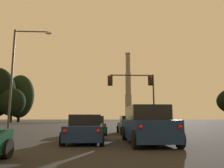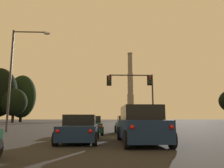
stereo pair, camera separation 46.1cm
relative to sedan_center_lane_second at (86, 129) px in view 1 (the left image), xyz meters
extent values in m
cube|color=navy|center=(0.00, -0.05, -0.14)|extent=(1.82, 4.61, 0.70)
cube|color=black|center=(0.00, 0.18, 0.48)|extent=(1.63, 2.21, 0.55)
cylinder|color=black|center=(-0.87, 1.85, -0.35)|extent=(0.22, 0.64, 0.64)
cylinder|color=black|center=(0.89, 1.84, -0.35)|extent=(0.22, 0.64, 0.64)
cylinder|color=black|center=(-0.89, -1.95, -0.35)|extent=(0.22, 0.64, 0.64)
cylinder|color=black|center=(0.87, -1.96, -0.35)|extent=(0.22, 0.64, 0.64)
sphere|color=red|center=(-0.73, -2.37, 0.01)|extent=(0.17, 0.17, 0.17)
sphere|color=red|center=(0.71, -2.38, 0.01)|extent=(0.17, 0.17, 0.17)
cube|color=navy|center=(3.15, -1.09, 0.02)|extent=(1.95, 4.81, 0.95)
cube|color=black|center=(3.15, -0.97, 0.84)|extent=(1.80, 2.81, 0.70)
cylinder|color=black|center=(2.20, 0.83, -0.29)|extent=(0.22, 0.76, 0.76)
cylinder|color=black|center=(4.08, 0.84, -0.29)|extent=(0.22, 0.76, 0.76)
cylinder|color=black|center=(2.22, -3.02, -0.29)|extent=(0.22, 0.76, 0.76)
cylinder|color=black|center=(4.10, -3.01, -0.29)|extent=(0.22, 0.76, 0.76)
sphere|color=red|center=(2.38, -3.52, 0.23)|extent=(0.17, 0.17, 0.17)
sphere|color=red|center=(3.94, -3.51, 0.23)|extent=(0.17, 0.17, 0.17)
cylinder|color=black|center=(-2.10, -4.96, -0.37)|extent=(0.24, 0.61, 0.60)
cube|color=#0F3823|center=(3.24, 6.11, -0.14)|extent=(1.75, 4.01, 0.72)
cube|color=black|center=(3.24, 5.71, 0.49)|extent=(1.57, 1.91, 0.55)
cylinder|color=black|center=(2.38, 7.73, -0.37)|extent=(0.22, 0.60, 0.60)
cylinder|color=black|center=(4.06, 7.75, -0.37)|extent=(0.22, 0.60, 0.60)
cylinder|color=black|center=(2.41, 4.48, -0.37)|extent=(0.22, 0.60, 0.60)
cylinder|color=black|center=(4.09, 4.50, -0.37)|extent=(0.22, 0.60, 0.60)
sphere|color=red|center=(2.57, 4.09, 0.02)|extent=(0.17, 0.17, 0.17)
sphere|color=red|center=(3.93, 4.10, 0.02)|extent=(0.17, 0.17, 0.17)
cube|color=#0F3823|center=(0.21, 5.98, -0.14)|extent=(2.00, 4.67, 0.70)
cube|color=black|center=(0.20, 6.21, 0.48)|extent=(1.71, 2.27, 0.55)
cylinder|color=black|center=(-0.75, 7.84, -0.35)|extent=(0.25, 0.65, 0.64)
cylinder|color=black|center=(1.01, 7.91, -0.35)|extent=(0.25, 0.65, 0.64)
cylinder|color=black|center=(-0.58, 4.04, -0.35)|extent=(0.25, 0.65, 0.64)
cylinder|color=black|center=(1.17, 4.12, -0.35)|extent=(0.25, 0.65, 0.64)
sphere|color=red|center=(-0.41, 3.63, 0.01)|extent=(0.17, 0.17, 0.17)
sphere|color=red|center=(1.03, 3.69, 0.01)|extent=(0.17, 0.17, 0.17)
cylinder|color=#2D2D30|center=(7.07, 13.28, 2.55)|extent=(0.18, 0.18, 6.43)
cylinder|color=black|center=(7.07, 13.28, -0.62)|extent=(0.40, 0.40, 0.10)
cube|color=#282828|center=(6.78, 13.28, 5.09)|extent=(0.34, 0.34, 1.04)
cube|color=black|center=(6.78, 13.46, 5.09)|extent=(0.58, 0.03, 1.25)
sphere|color=red|center=(6.78, 13.09, 5.42)|extent=(0.22, 0.22, 0.22)
sphere|color=#352604|center=(6.78, 13.09, 5.09)|extent=(0.22, 0.22, 0.22)
sphere|color=black|center=(6.78, 13.09, 4.77)|extent=(0.22, 0.22, 0.22)
cylinder|color=#2D2D30|center=(4.50, 13.28, 5.66)|extent=(5.14, 0.14, 0.14)
sphere|color=#2D2D30|center=(7.07, 13.28, 5.66)|extent=(0.18, 0.18, 0.18)
cube|color=#282828|center=(1.93, 13.28, 5.02)|extent=(0.34, 0.34, 1.04)
cube|color=black|center=(1.93, 13.46, 5.02)|extent=(0.58, 0.03, 1.25)
sphere|color=red|center=(1.93, 13.09, 5.35)|extent=(0.22, 0.22, 0.22)
sphere|color=#352604|center=(1.93, 13.09, 5.02)|extent=(0.22, 0.22, 0.22)
sphere|color=black|center=(1.93, 13.09, 4.70)|extent=(0.22, 0.22, 0.22)
cylinder|color=#38383A|center=(-7.63, 8.65, 4.25)|extent=(0.20, 0.20, 9.83)
cylinder|color=#38383A|center=(-6.00, 8.65, 9.01)|extent=(3.26, 0.12, 0.12)
sphere|color=#38383A|center=(-7.63, 8.65, 9.01)|extent=(0.20, 0.20, 0.20)
ellipsoid|color=silver|center=(-4.37, 8.65, 8.89)|extent=(0.64, 0.36, 0.26)
cylinder|color=slate|center=(19.12, 130.19, 0.69)|extent=(6.73, 6.73, 2.71)
cylinder|color=gray|center=(19.12, 130.19, 9.12)|extent=(4.20, 4.20, 14.15)
cylinder|color=gray|center=(19.12, 130.19, 23.27)|extent=(3.62, 3.62, 14.15)
cylinder|color=gray|center=(19.12, 130.19, 37.43)|extent=(3.03, 3.03, 14.15)
cylinder|color=gray|center=(19.12, 130.19, 44.16)|extent=(3.39, 3.39, 0.70)
cylinder|color=black|center=(-26.79, 63.84, 0.97)|extent=(0.94, 0.94, 3.28)
ellipsoid|color=black|center=(-26.79, 63.84, 8.11)|extent=(9.40, 8.46, 14.65)
cylinder|color=black|center=(-25.28, 53.67, 0.83)|extent=(0.77, 0.77, 2.99)
ellipsoid|color=black|center=(-25.28, 53.67, 5.38)|extent=(7.70, 6.93, 8.16)
camera|label=1|loc=(0.79, -12.11, 0.56)|focal=35.00mm
camera|label=2|loc=(1.25, -12.13, 0.56)|focal=35.00mm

